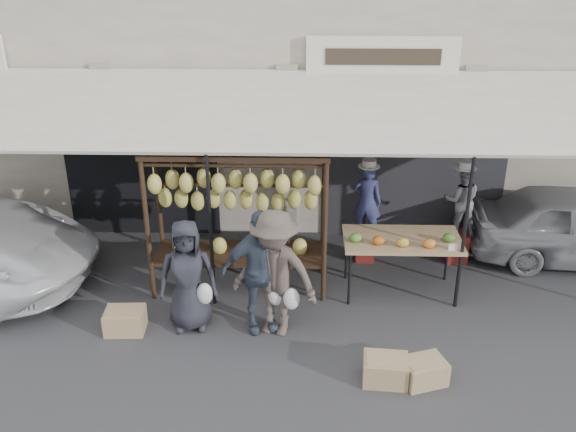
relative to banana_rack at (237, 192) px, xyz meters
name	(u,v)px	position (x,y,z in m)	size (l,w,h in m)	color
ground_plane	(280,352)	(0.66, -1.60, -1.57)	(90.00, 90.00, 0.00)	#2D2D30
awning	(285,111)	(0.67, 0.68, 1.00)	(10.00, 2.35, 2.92)	beige
banana_rack	(237,192)	(0.00, 0.00, 0.00)	(2.60, 0.90, 2.24)	black
produce_table	(402,241)	(2.38, -0.10, -0.71)	(1.70, 0.90, 1.04)	tan
vendor_left	(367,202)	(1.95, 0.93, -0.54)	(0.46, 0.30, 1.26)	navy
vendor_right	(462,200)	(3.44, 0.94, -0.50)	(0.56, 0.44, 1.16)	slate
customer_left	(188,276)	(-0.58, -1.03, -0.78)	(0.78, 0.51, 1.59)	#25252D
customer_mid	(260,271)	(0.38, -1.04, -0.69)	(1.03, 0.43, 1.76)	#3C4859
customer_right	(275,274)	(0.58, -1.13, -0.68)	(1.16, 0.67, 1.80)	brown
stool_left	(364,248)	(1.95, 0.93, -1.37)	(0.29, 0.29, 0.41)	maroon
stool_right	(456,247)	(3.44, 0.94, -1.33)	(0.35, 0.35, 0.49)	maroon
crate_near_a	(385,370)	(1.96, -2.13, -1.41)	(0.54, 0.41, 0.32)	tan
crate_near_b	(424,371)	(2.42, -2.13, -1.42)	(0.51, 0.38, 0.30)	tan
crate_far	(125,321)	(-1.46, -1.17, -1.42)	(0.53, 0.40, 0.32)	tan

